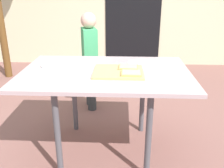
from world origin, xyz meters
The scene contains 9 objects.
ground_plane centered at (0.00, 0.00, 0.00)m, with size 16.00×16.00×0.00m, color #82554E.
house_door centered at (0.28, 2.48, 1.00)m, with size 0.90×0.02×2.00m, color black.
dining_table centered at (0.00, 0.00, 0.62)m, with size 1.24×0.82×0.69m.
cutting_board centered at (0.10, -0.04, 0.69)m, with size 0.35×0.31×0.02m, color tan.
pizza_slice_far_right centered at (0.17, 0.03, 0.71)m, with size 0.15×0.13×0.02m.
pizza_slice_near_right centered at (0.19, -0.11, 0.71)m, with size 0.14×0.13×0.02m.
plate_white_left centered at (-0.40, 0.12, 0.69)m, with size 0.23×0.23×0.01m, color white.
plate_white_right centered at (0.28, 0.18, 0.69)m, with size 0.23×0.23×0.01m, color white.
child_left centered at (-0.22, 0.79, 0.58)m, with size 0.20×0.27×1.03m.
Camera 1 is at (0.13, -1.74, 1.27)m, focal length 40.14 mm.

